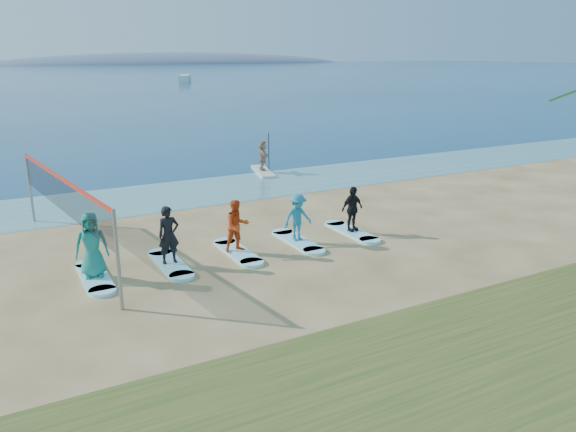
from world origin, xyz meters
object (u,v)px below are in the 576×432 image
student_1 (169,235)px  student_4 (352,209)px  boat_offshore_b (185,82)px  surfboard_1 (170,264)px  student_2 (237,226)px  paddleboarder (263,156)px  surfboard_0 (95,277)px  surfboard_2 (238,252)px  surfboard_3 (298,241)px  paddleboard (263,171)px  student_0 (91,245)px  volleyball_net (62,195)px  surfboard_4 (351,232)px  student_3 (298,217)px

student_1 → student_4: bearing=-0.1°
boat_offshore_b → surfboard_1: 105.49m
student_2 → student_1: bearing=-179.2°
paddleboarder → surfboard_0: bearing=151.7°
paddleboarder → student_1: bearing=158.3°
student_4 → boat_offshore_b: bearing=66.0°
surfboard_0 → student_1: 2.28m
surfboard_2 → paddleboarder: bearing=60.3°
surfboard_0 → surfboard_3: (6.32, 0.00, 0.00)m
paddleboard → student_1: 13.23m
paddleboard → surfboard_1: paddleboard is taller
paddleboard → surfboard_3: 11.13m
paddleboard → student_4: bearing=-85.0°
boat_offshore_b → student_1: 105.50m
surfboard_0 → paddleboard: bearing=45.7°
student_0 → student_1: 2.11m
volleyball_net → boat_offshore_b: size_ratio=1.33×
surfboard_2 → surfboard_4: same height
surfboard_2 → surfboard_3: 2.11m
surfboard_1 → student_2: 2.27m
surfboard_1 → surfboard_3: same height
paddleboarder → volleyball_net: bearing=144.0°
surfboard_1 → surfboard_3: 4.22m
student_2 → surfboard_4: student_2 is taller
paddleboard → boat_offshore_b: bearing=88.4°
boat_offshore_b → student_3: (-29.62, -99.92, 0.85)m
surfboard_2 → surfboard_3: size_ratio=1.00×
surfboard_3 → student_1: bearing=180.0°
boat_offshore_b → volleyball_net: bearing=-86.6°
boat_offshore_b → surfboard_4: boat_offshore_b is taller
paddleboard → student_0: student_0 is taller
student_2 → student_3: (2.11, 0.00, -0.03)m
paddleboarder → student_2: 12.02m
paddleboarder → surfboard_0: (-10.17, -10.44, -0.83)m
surfboard_1 → surfboard_0: bearing=180.0°
student_3 → boat_offshore_b: bearing=70.2°
surfboard_1 → surfboard_2: 2.11m
student_3 → student_4: student_4 is taller
student_0 → surfboard_4: 8.48m
student_0 → surfboard_2: bearing=10.0°
surfboard_2 → volleyball_net: bearing=154.3°
boat_offshore_b → surfboard_2: size_ratio=3.07×
volleyball_net → surfboard_2: (4.57, -2.20, -1.86)m
surfboard_0 → student_2: (4.22, 0.00, 0.84)m
surfboard_0 → student_0: student_0 is taller
volleyball_net → student_3: (6.68, -2.20, -1.05)m
student_2 → student_4: (4.22, 0.00, -0.03)m
surfboard_1 → surfboard_2: same height
student_0 → student_4: 8.43m
volleyball_net → surfboard_0: 2.90m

